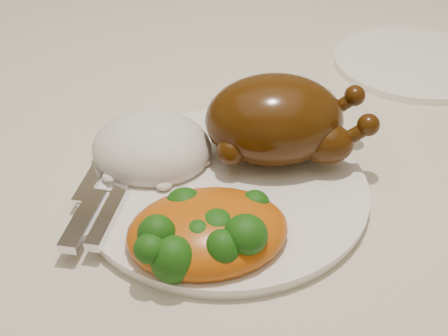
{
  "coord_description": "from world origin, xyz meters",
  "views": [
    {
      "loc": [
        0.11,
        -0.67,
        1.17
      ],
      "look_at": [
        0.1,
        -0.17,
        0.8
      ],
      "focal_mm": 50.0,
      "sensor_mm": 36.0,
      "label": 1
    }
  ],
  "objects_px": {
    "dining_table": "(148,174)",
    "dinner_plate": "(224,189)",
    "side_plate": "(414,62)",
    "roast_chicken": "(278,120)"
  },
  "relations": [
    {
      "from": "dining_table",
      "to": "side_plate",
      "type": "distance_m",
      "value": 0.4
    },
    {
      "from": "side_plate",
      "to": "roast_chicken",
      "type": "bearing_deg",
      "value": -130.71
    },
    {
      "from": "dining_table",
      "to": "roast_chicken",
      "type": "distance_m",
      "value": 0.25
    },
    {
      "from": "dining_table",
      "to": "dinner_plate",
      "type": "height_order",
      "value": "dinner_plate"
    },
    {
      "from": "dining_table",
      "to": "side_plate",
      "type": "relative_size",
      "value": 7.23
    },
    {
      "from": "dinner_plate",
      "to": "side_plate",
      "type": "xyz_separation_m",
      "value": [
        0.26,
        0.29,
        -0.0
      ]
    },
    {
      "from": "dining_table",
      "to": "side_plate",
      "type": "height_order",
      "value": "side_plate"
    },
    {
      "from": "dining_table",
      "to": "dinner_plate",
      "type": "xyz_separation_m",
      "value": [
        0.1,
        -0.17,
        0.11
      ]
    },
    {
      "from": "dining_table",
      "to": "side_plate",
      "type": "xyz_separation_m",
      "value": [
        0.36,
        0.12,
        0.11
      ]
    },
    {
      "from": "dinner_plate",
      "to": "side_plate",
      "type": "relative_size",
      "value": 1.3
    }
  ]
}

